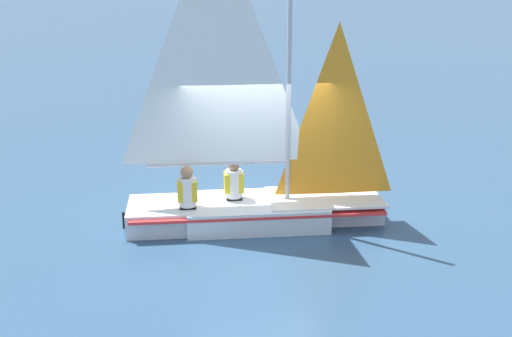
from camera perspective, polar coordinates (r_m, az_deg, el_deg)
name	(u,v)px	position (r m, az deg, el deg)	size (l,w,h in m)	color
ground_plane	(256,223)	(11.52, 0.00, -4.84)	(260.00, 260.00, 0.00)	#2D4C6B
sailboat_main	(253,180)	(11.24, -0.27, -1.02)	(4.63, 2.24, 5.41)	silver
sailor_helm	(234,188)	(11.41, -1.98, -1.75)	(0.39, 0.36, 1.16)	black
sailor_crew	(188,196)	(11.05, -6.10, -2.49)	(0.39, 0.36, 1.16)	black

